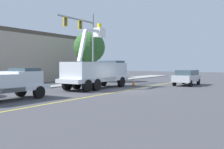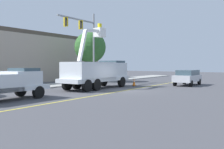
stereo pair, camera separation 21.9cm
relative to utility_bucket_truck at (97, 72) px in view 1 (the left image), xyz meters
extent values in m
plane|color=#47474C|center=(-0.09, -3.31, -1.60)|extent=(120.00, 120.00, 0.00)
cube|color=#9E9E99|center=(-0.99, 5.54, -1.54)|extent=(60.06, 9.63, 0.12)
cube|color=yellow|center=(-0.09, -3.31, -1.60)|extent=(49.76, 5.20, 0.01)
cube|color=silver|center=(-0.19, -0.03, -0.70)|extent=(8.41, 3.31, 0.36)
cube|color=silver|center=(2.42, 0.23, 0.07)|extent=(2.85, 2.60, 1.60)
cube|color=#384C56|center=(2.62, 0.25, 0.77)|extent=(2.01, 2.27, 0.64)
cube|color=silver|center=(-1.17, -0.13, 0.02)|extent=(5.47, 3.02, 1.80)
cube|color=white|center=(-2.11, -0.14, 2.38)|extent=(1.39, 0.61, 2.92)
cube|color=white|center=(-0.21, 0.34, 3.92)|extent=(2.83, 0.98, 0.56)
cube|color=white|center=(1.16, 0.69, 3.91)|extent=(0.90, 0.90, 0.90)
cube|color=yellow|center=(1.16, 0.69, 4.51)|extent=(0.36, 0.24, 0.60)
cylinder|color=black|center=(2.55, 1.38, -1.08)|extent=(1.07, 0.44, 1.04)
cylinder|color=black|center=(2.78, -0.86, -1.08)|extent=(1.07, 0.44, 1.04)
cylinder|color=black|center=(-1.78, 0.94, -1.08)|extent=(1.07, 0.44, 1.04)
cylinder|color=black|center=(-1.55, -1.30, -1.08)|extent=(1.07, 0.44, 1.04)
cylinder|color=black|center=(-3.08, 0.81, -1.08)|extent=(1.07, 0.44, 1.04)
cylinder|color=black|center=(-2.85, -1.43, -1.08)|extent=(1.07, 0.44, 1.04)
cube|color=silver|center=(-9.81, -1.01, -0.85)|extent=(5.78, 2.65, 0.30)
cube|color=silver|center=(-8.59, -0.88, -0.30)|extent=(2.20, 2.13, 1.10)
cube|color=#384C56|center=(-8.39, -0.86, 0.18)|extent=(1.52, 1.89, 0.56)
cylinder|color=black|center=(-8.07, 0.12, -1.18)|extent=(0.87, 0.38, 0.84)
cylinder|color=black|center=(-7.88, -1.76, -1.18)|extent=(0.87, 0.38, 0.84)
cube|color=silver|center=(8.90, -5.35, -0.81)|extent=(4.97, 2.37, 0.70)
cube|color=#384C56|center=(9.05, -5.33, -0.21)|extent=(3.61, 2.01, 0.60)
cylinder|color=black|center=(7.36, -6.36, -1.26)|extent=(0.70, 0.31, 0.68)
cylinder|color=black|center=(7.19, -4.66, -1.26)|extent=(0.70, 0.31, 0.68)
cylinder|color=black|center=(10.61, -6.04, -1.26)|extent=(0.70, 0.31, 0.68)
cylinder|color=black|center=(10.44, -4.33, -1.26)|extent=(0.70, 0.31, 0.68)
cube|color=black|center=(4.41, -1.29, -1.58)|extent=(0.40, 0.40, 0.04)
cone|color=orange|center=(4.41, -1.29, -1.16)|extent=(0.32, 0.32, 0.80)
cylinder|color=white|center=(4.41, -1.29, -1.08)|extent=(0.20, 0.20, 0.08)
cylinder|color=gray|center=(5.09, 5.15, 2.67)|extent=(0.22, 0.22, 8.53)
cube|color=gray|center=(2.01, 4.84, 5.81)|extent=(6.18, 0.78, 0.16)
cube|color=gold|center=(2.62, 4.90, 5.26)|extent=(0.18, 0.57, 1.00)
cube|color=black|center=(2.63, 4.80, 5.26)|extent=(0.23, 0.34, 0.84)
cube|color=gold|center=(0.16, 4.65, 5.26)|extent=(0.18, 0.57, 1.00)
cube|color=black|center=(0.17, 4.55, 5.26)|extent=(0.23, 0.34, 0.84)
cube|color=#A89989|center=(2.26, 15.61, 1.43)|extent=(23.95, 10.69, 6.06)
cube|color=#4C4238|center=(2.26, 15.61, 4.71)|extent=(23.95, 10.69, 0.50)
cylinder|color=brown|center=(6.52, 7.13, -0.02)|extent=(0.32, 0.32, 3.15)
sphere|color=#33662D|center=(6.52, 7.13, 3.01)|extent=(4.17, 4.17, 4.17)
camera|label=1|loc=(-18.35, -16.30, 0.69)|focal=41.04mm
camera|label=2|loc=(-18.21, -16.47, 0.69)|focal=41.04mm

